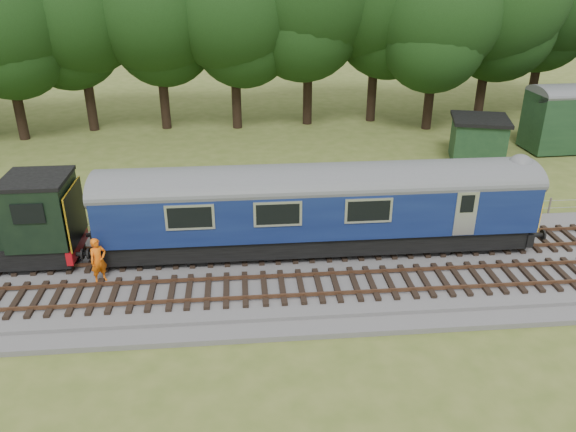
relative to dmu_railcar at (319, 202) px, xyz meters
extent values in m
plane|color=#4D5E22|center=(-3.88, -1.40, -2.61)|extent=(120.00, 120.00, 0.00)
cube|color=#4C4C4F|center=(-3.88, -1.40, -2.43)|extent=(70.00, 7.00, 0.35)
cube|color=brown|center=(-3.88, -0.72, -2.12)|extent=(66.50, 0.07, 0.14)
cube|color=brown|center=(-3.88, 0.72, -2.12)|extent=(66.50, 0.07, 0.14)
cube|color=brown|center=(-3.88, -3.72, -2.12)|extent=(66.50, 0.07, 0.14)
cube|color=brown|center=(-3.88, -2.28, -2.12)|extent=(66.50, 0.07, 0.14)
cube|color=black|center=(-0.01, 0.00, -1.55)|extent=(17.46, 2.52, 0.85)
cube|color=#0D1848|center=(-0.01, 0.00, -0.12)|extent=(18.00, 2.80, 2.05)
cube|color=yellow|center=(9.01, 0.00, -0.50)|extent=(0.06, 2.74, 1.30)
cube|color=black|center=(5.99, 0.00, -1.75)|extent=(2.60, 2.00, 0.55)
cube|color=black|center=(-6.01, 0.00, -1.75)|extent=(2.60, 2.00, 0.55)
cube|color=black|center=(-11.21, 0.00, 0.05)|extent=(2.40, 2.55, 2.60)
cube|color=#A90D14|center=(-10.03, 0.00, -1.55)|extent=(0.25, 2.60, 0.55)
cube|color=yellow|center=(-9.89, 0.00, -0.15)|extent=(0.06, 2.55, 2.30)
imported|color=orange|center=(-8.77, -1.83, -1.33)|extent=(0.80, 0.77, 1.85)
cube|color=#17331C|center=(11.81, 11.68, -1.32)|extent=(3.82, 3.82, 2.58)
cube|color=black|center=(11.81, 11.68, 0.08)|extent=(4.20, 4.20, 0.21)
camera|label=1|loc=(-3.19, -21.23, 9.29)|focal=35.00mm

